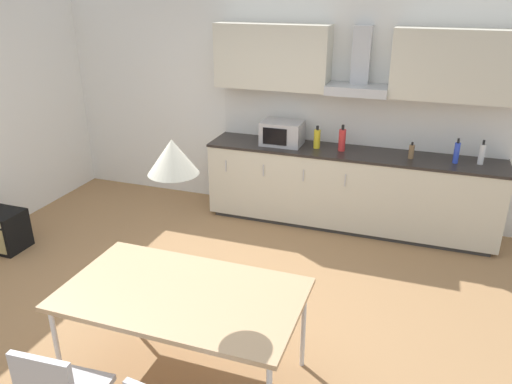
# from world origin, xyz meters

# --- Properties ---
(ground_plane) EXTENTS (8.66, 7.26, 0.02)m
(ground_plane) POSITION_xyz_m (0.00, 0.00, -0.01)
(ground_plane) COLOR #9E754C
(wall_back) EXTENTS (6.93, 0.10, 2.62)m
(wall_back) POSITION_xyz_m (0.00, 2.47, 1.31)
(wall_back) COLOR white
(wall_back) RESTS_ON ground_plane
(kitchen_counter) EXTENTS (3.37, 0.63, 0.94)m
(kitchen_counter) POSITION_xyz_m (0.96, 2.12, 0.47)
(kitchen_counter) COLOR #333333
(kitchen_counter) RESTS_ON ground_plane
(backsplash_tile) EXTENTS (3.35, 0.02, 0.59)m
(backsplash_tile) POSITION_xyz_m (0.96, 2.41, 1.23)
(backsplash_tile) COLOR silver
(backsplash_tile) RESTS_ON kitchen_counter
(upper_wall_cabinets) EXTENTS (3.35, 0.40, 0.73)m
(upper_wall_cabinets) POSITION_xyz_m (0.96, 2.25, 1.93)
(upper_wall_cabinets) COLOR beige
(microwave) EXTENTS (0.48, 0.35, 0.28)m
(microwave) POSITION_xyz_m (0.13, 2.12, 1.08)
(microwave) COLOR #ADADB2
(microwave) RESTS_ON kitchen_counter
(bottle_blue) EXTENTS (0.06, 0.06, 0.27)m
(bottle_blue) POSITION_xyz_m (2.08, 2.09, 1.05)
(bottle_blue) COLOR blue
(bottle_blue) RESTS_ON kitchen_counter
(bottle_brown) EXTENTS (0.06, 0.06, 0.18)m
(bottle_brown) POSITION_xyz_m (1.62, 2.10, 1.01)
(bottle_brown) COLOR brown
(bottle_brown) RESTS_ON kitchen_counter
(bottle_yellow) EXTENTS (0.08, 0.08, 0.27)m
(bottle_yellow) POSITION_xyz_m (0.55, 2.12, 1.05)
(bottle_yellow) COLOR yellow
(bottle_yellow) RESTS_ON kitchen_counter
(bottle_red) EXTENTS (0.08, 0.08, 0.30)m
(bottle_red) POSITION_xyz_m (0.85, 2.11, 1.07)
(bottle_red) COLOR red
(bottle_red) RESTS_ON kitchen_counter
(bottle_white) EXTENTS (0.06, 0.06, 0.26)m
(bottle_white) POSITION_xyz_m (2.33, 2.14, 1.05)
(bottle_white) COLOR white
(bottle_white) RESTS_ON kitchen_counter
(dining_table) EXTENTS (1.66, 0.95, 0.76)m
(dining_table) POSITION_xyz_m (0.29, -0.83, 0.72)
(dining_table) COLOR tan
(dining_table) RESTS_ON ground_plane
(guitar_amp) EXTENTS (0.52, 0.37, 0.44)m
(guitar_amp) POSITION_xyz_m (-2.54, 0.29, 0.22)
(guitar_amp) COLOR black
(guitar_amp) RESTS_ON ground_plane
(pendant_lamp) EXTENTS (0.32, 0.32, 0.22)m
(pendant_lamp) POSITION_xyz_m (0.29, -0.83, 1.74)
(pendant_lamp) COLOR silver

